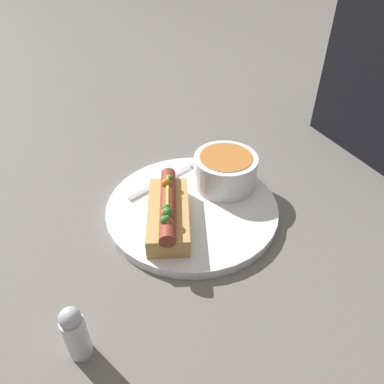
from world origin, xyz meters
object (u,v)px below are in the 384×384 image
(salt_shaker, at_px, (75,333))
(hot_dog, at_px, (168,212))
(spoon, at_px, (182,171))
(soup_bowl, at_px, (225,169))

(salt_shaker, bearing_deg, hot_dog, 130.30)
(salt_shaker, bearing_deg, spoon, 136.89)
(soup_bowl, xyz_separation_m, salt_shaker, (0.19, -0.29, -0.01))
(hot_dog, bearing_deg, spoon, 170.35)
(soup_bowl, bearing_deg, salt_shaker, -56.67)
(spoon, distance_m, salt_shaker, 0.34)
(spoon, bearing_deg, hot_dog, -140.41)
(salt_shaker, bearing_deg, soup_bowl, 123.33)
(soup_bowl, height_order, salt_shaker, salt_shaker)
(soup_bowl, bearing_deg, spoon, -139.60)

